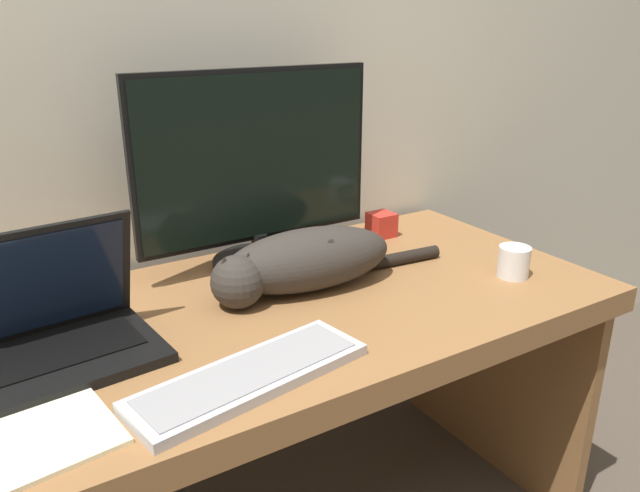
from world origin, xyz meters
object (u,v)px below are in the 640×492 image
monitor (257,173)px  coffee_mug (514,262)px  external_keyboard (250,376)px  cat (303,260)px  laptop (60,333)px

monitor → coffee_mug: size_ratio=8.02×
monitor → external_keyboard: (-0.26, -0.47, -0.23)m
cat → monitor: bearing=100.8°
laptop → monitor: bearing=17.1°
external_keyboard → coffee_mug: (0.75, 0.08, 0.03)m
monitor → coffee_mug: (0.49, -0.39, -0.20)m
laptop → coffee_mug: (1.00, -0.18, -0.01)m
monitor → cat: 0.25m
monitor → external_keyboard: monitor is taller
cat → coffee_mug: bearing=-18.0°
coffee_mug → laptop: bearing=170.0°
laptop → external_keyboard: bearing=-50.3°
external_keyboard → laptop: bearing=125.4°
external_keyboard → cat: (0.27, 0.28, 0.06)m
monitor → cat: size_ratio=0.97×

